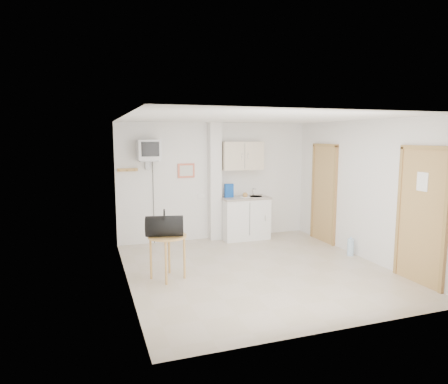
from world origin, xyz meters
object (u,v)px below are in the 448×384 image
object	(u,v)px
round_table	(167,241)
duffel_bag	(164,226)
water_bottle	(351,247)
crt_television	(149,151)

from	to	relation	value
round_table	duffel_bag	bearing A→B (deg)	-137.64
duffel_bag	water_bottle	distance (m)	3.59
water_bottle	round_table	bearing A→B (deg)	-178.31
water_bottle	duffel_bag	bearing A→B (deg)	-177.62
crt_television	duffel_bag	world-z (taller)	crt_television
water_bottle	crt_television	bearing A→B (deg)	151.48
duffel_bag	water_bottle	xyz separation A→B (m)	(3.52, 0.15, -0.70)
crt_television	water_bottle	distance (m)	4.29
round_table	duffel_bag	distance (m)	0.27
crt_television	duffel_bag	distance (m)	2.28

